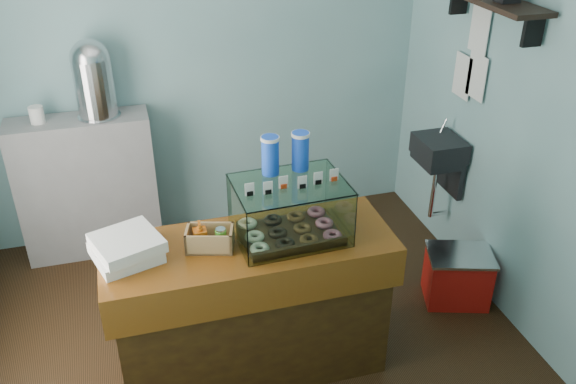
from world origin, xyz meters
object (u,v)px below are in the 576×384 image
object	(u,v)px
coffee_urn	(93,77)
display_case	(289,204)
counter	(252,306)
red_cooler	(457,276)

from	to	relation	value
coffee_urn	display_case	bearing A→B (deg)	-57.62
counter	red_cooler	xyz separation A→B (m)	(1.50, 0.23, -0.26)
display_case	counter	bearing A→B (deg)	-171.62
counter	red_cooler	distance (m)	1.54
counter	display_case	world-z (taller)	display_case
display_case	red_cooler	distance (m)	1.56
coffee_urn	red_cooler	xyz separation A→B (m)	(2.24, -1.35, -1.20)
red_cooler	counter	bearing A→B (deg)	-153.72
red_cooler	coffee_urn	bearing A→B (deg)	166.59
coffee_urn	red_cooler	size ratio (longest dim) A/B	1.08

